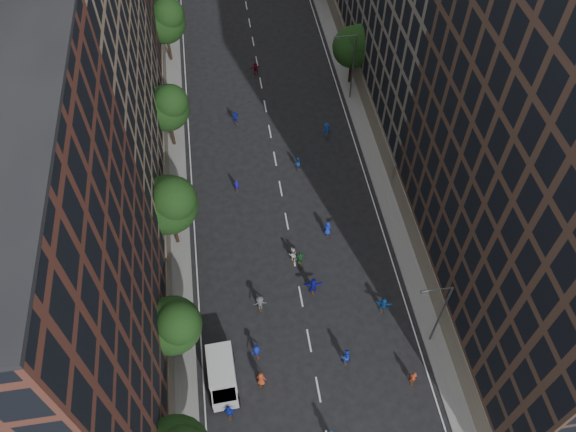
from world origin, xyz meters
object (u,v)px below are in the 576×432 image
object	(u,v)px
streetlamp_far	(351,64)
skater_2	(345,356)
cargo_van	(222,375)
streetlamp_near	(439,312)

from	to	relation	value
streetlamp_far	skater_2	xyz separation A→B (m)	(-7.66, -33.85, -4.21)
skater_2	streetlamp_far	bearing A→B (deg)	-104.45
cargo_van	skater_2	world-z (taller)	cargo_van
streetlamp_far	skater_2	bearing A→B (deg)	-102.74
streetlamp_far	skater_2	world-z (taller)	streetlamp_far
skater_2	streetlamp_near	bearing A→B (deg)	-175.35
streetlamp_near	skater_2	distance (m)	8.78
streetlamp_far	skater_2	size ratio (longest dim) A/B	4.73
streetlamp_far	cargo_van	bearing A→B (deg)	-118.02
streetlamp_near	skater_2	bearing A→B (deg)	-173.64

